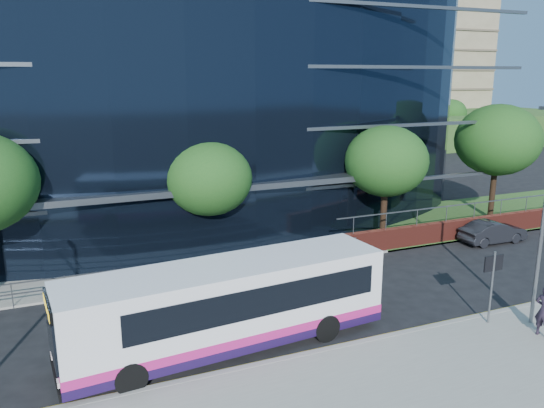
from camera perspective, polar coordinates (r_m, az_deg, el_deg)
name	(u,v)px	position (r m, az deg, el deg)	size (l,w,h in m)	color
ground	(362,329)	(20.43, 9.61, -13.17)	(200.00, 200.00, 0.00)	black
pavement_near	(456,402)	(16.98, 19.16, -19.52)	(80.00, 8.00, 0.15)	gray
kerb	(377,340)	(19.66, 11.22, -14.12)	(80.00, 0.25, 0.16)	gray
yellow_line_outer	(374,339)	(19.84, 10.88, -14.07)	(80.00, 0.08, 0.01)	gold
yellow_line_inner	(371,337)	(19.95, 10.63, -13.89)	(80.00, 0.08, 0.01)	gold
far_forecourt	(147,257)	(28.11, -13.34, -5.62)	(50.00, 8.00, 0.10)	gray
glass_office	(145,93)	(36.65, -13.54, 11.50)	(44.00, 23.10, 16.00)	black
guard_railings	(115,275)	(23.88, -16.58, -7.36)	(24.00, 0.05, 1.10)	slate
apartment_block	(343,62)	(83.81, 7.66, 14.90)	(60.00, 42.00, 30.00)	#2D511E
street_sign	(493,272)	(21.14, 22.66, -6.80)	(0.85, 0.09, 2.80)	slate
tree_far_b	(209,179)	(26.23, -6.81, 2.70)	(4.29, 4.29, 6.05)	black
tree_far_c	(386,161)	(30.00, 12.18, 4.51)	(4.62, 4.62, 6.51)	black
tree_far_d	(498,140)	(36.48, 23.11, 6.34)	(5.28, 5.28, 7.44)	black
tree_dist_e	(356,115)	(65.06, 9.01, 9.44)	(4.62, 4.62, 6.51)	black
tree_dist_f	(450,113)	(76.19, 18.64, 9.26)	(4.29, 4.29, 6.05)	black
streetlight_east	(544,211)	(21.21, 27.21, -0.72)	(0.15, 0.77, 8.00)	slate
city_bus	(231,304)	(18.35, -4.42, -10.69)	(11.34, 3.52, 3.02)	white
parked_car	(493,232)	(32.14, 22.67, -2.79)	(1.35, 3.87, 1.27)	black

